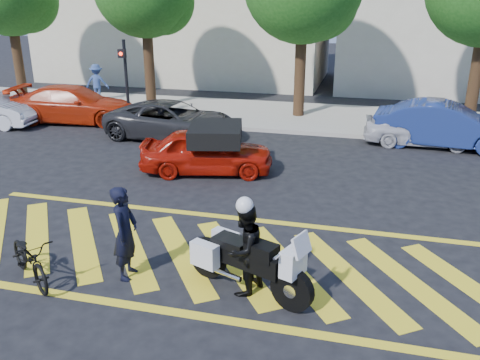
% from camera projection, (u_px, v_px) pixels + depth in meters
% --- Properties ---
extents(ground, '(90.00, 90.00, 0.00)m').
position_uv_depth(ground, '(209.00, 257.00, 10.03)').
color(ground, black).
rests_on(ground, ground).
extents(sidewalk, '(60.00, 5.00, 0.15)m').
position_uv_depth(sidewalk, '(298.00, 117.00, 20.89)').
color(sidewalk, '#9E998E').
rests_on(sidewalk, ground).
extents(crosswalk, '(12.33, 4.00, 0.01)m').
position_uv_depth(crosswalk, '(208.00, 257.00, 10.04)').
color(crosswalk, yellow).
rests_on(crosswalk, ground).
extents(signal_pole, '(0.28, 0.43, 3.20)m').
position_uv_depth(signal_pole, '(125.00, 74.00, 19.71)').
color(signal_pole, black).
rests_on(signal_pole, ground).
extents(officer_bike, '(0.48, 0.68, 1.76)m').
position_uv_depth(officer_bike, '(125.00, 233.00, 9.07)').
color(officer_bike, black).
rests_on(officer_bike, ground).
extents(bicycle, '(1.74, 1.50, 0.90)m').
position_uv_depth(bicycle, '(30.00, 259.00, 9.06)').
color(bicycle, black).
rests_on(bicycle, ground).
extents(police_motorcycle, '(2.41, 1.33, 1.12)m').
position_uv_depth(police_motorcycle, '(246.00, 260.00, 8.69)').
color(police_motorcycle, black).
rests_on(police_motorcycle, ground).
extents(officer_moto, '(0.87, 0.97, 1.64)m').
position_uv_depth(officer_moto, '(245.00, 249.00, 8.61)').
color(officer_moto, black).
rests_on(officer_moto, ground).
extents(red_convertible, '(4.00, 2.31, 1.28)m').
position_uv_depth(red_convertible, '(207.00, 151.00, 14.50)').
color(red_convertible, '#A71307').
rests_on(red_convertible, ground).
extents(parked_left, '(5.15, 2.65, 1.43)m').
position_uv_depth(parked_left, '(74.00, 104.00, 20.13)').
color(parked_left, '#B2240A').
rests_on(parked_left, ground).
extents(parked_mid_left, '(4.93, 2.62, 1.32)m').
position_uv_depth(parked_mid_left, '(172.00, 121.00, 17.85)').
color(parked_mid_left, black).
rests_on(parked_mid_left, ground).
extents(parked_mid_right, '(3.62, 1.46, 1.23)m').
position_uv_depth(parked_mid_right, '(419.00, 127.00, 17.11)').
color(parked_mid_right, silver).
rests_on(parked_mid_right, ground).
extents(parked_right, '(4.74, 2.12, 1.51)m').
position_uv_depth(parked_right, '(445.00, 125.00, 16.87)').
color(parked_right, navy).
rests_on(parked_right, ground).
extents(pedestrian_left, '(1.16, 0.80, 1.64)m').
position_uv_depth(pedestrian_left, '(97.00, 82.00, 23.50)').
color(pedestrian_left, '#324A89').
rests_on(pedestrian_left, sidewalk).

